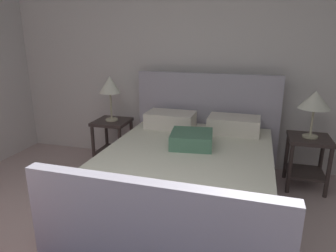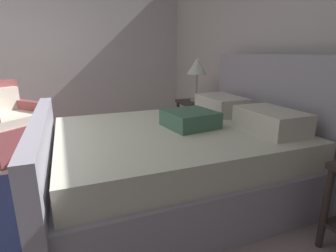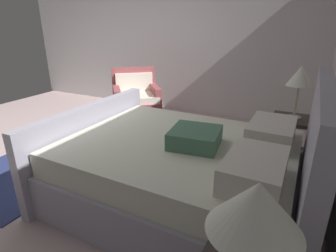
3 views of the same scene
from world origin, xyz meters
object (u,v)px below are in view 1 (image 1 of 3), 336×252
nightstand_right (307,154)px  table_lamp_right (315,101)px  table_lamp_left (110,86)px  nightstand_left (113,135)px  bed (188,174)px

nightstand_right → table_lamp_right: table_lamp_right is taller
nightstand_right → table_lamp_right: bearing=82.9°
nightstand_right → table_lamp_left: size_ratio=1.04×
table_lamp_right → nightstand_left: (-2.39, 0.04, -0.60)m
nightstand_right → nightstand_left: (-2.39, 0.04, 0.00)m
nightstand_left → table_lamp_left: size_ratio=1.04×
table_lamp_right → table_lamp_left: bearing=179.0°
bed → table_lamp_left: (-1.20, 0.80, 0.70)m
bed → nightstand_left: (-1.20, 0.80, 0.05)m
table_lamp_right → nightstand_right: bearing=-97.1°
table_lamp_left → bed: bearing=-33.8°
table_lamp_left → table_lamp_right: bearing=-1.0°
bed → nightstand_right: bed is taller
bed → table_lamp_left: 1.60m
bed → nightstand_left: size_ratio=3.67×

